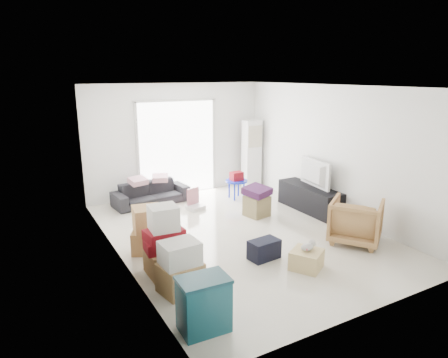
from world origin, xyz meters
TOP-DOWN VIEW (x-y plane):
  - room_shell at (0.00, 0.00)m, footprint 4.98×6.48m
  - sliding_door at (0.00, 2.98)m, footprint 2.10×0.04m
  - ac_tower at (1.95, 2.65)m, footprint 0.45×0.30m
  - tv_console at (2.00, 0.37)m, footprint 0.49×1.63m
  - television at (2.00, 0.37)m, footprint 0.72×1.09m
  - sofa at (-0.89, 2.50)m, footprint 1.76×0.67m
  - pillow_left at (-1.18, 2.47)m, footprint 0.40×0.35m
  - pillow_right at (-0.65, 2.48)m, footprint 0.43×0.39m
  - armchair at (1.57, -1.34)m, footprint 1.13×1.14m
  - storage_bins at (-1.90, -2.30)m, footprint 0.60×0.43m
  - box_stack_a at (-1.80, -1.38)m, footprint 0.62×0.55m
  - box_stack_b at (-1.80, -0.80)m, footprint 0.60×0.52m
  - box_stack_c at (-1.77, 0.05)m, footprint 0.67×0.63m
  - loose_box at (-1.55, 0.09)m, footprint 0.48×0.48m
  - duffel_bag at (-0.22, -1.10)m, footprint 0.52×0.35m
  - ottoman at (0.79, 0.64)m, footprint 0.51×0.51m
  - blanket at (0.79, 0.64)m, footprint 0.60×0.60m
  - kids_table at (1.05, 1.90)m, footprint 0.52×0.52m
  - toy_walker at (-0.16, 1.68)m, footprint 0.41×0.39m
  - wood_crate at (0.16, -1.70)m, footprint 0.60×0.60m
  - plush_bunny at (0.19, -1.69)m, footprint 0.29×0.16m

SIDE VIEW (x-z plane):
  - toy_walker at x=-0.16m, z-range -0.10..0.36m
  - wood_crate at x=0.16m, z-range 0.00..0.29m
  - duffel_bag at x=-0.22m, z-range 0.00..0.32m
  - loose_box at x=-1.55m, z-range 0.00..0.34m
  - ottoman at x=0.79m, z-range 0.00..0.43m
  - tv_console at x=2.00m, z-range 0.00..0.54m
  - storage_bins at x=-1.90m, z-range 0.00..0.67m
  - sofa at x=-0.89m, z-range 0.00..0.67m
  - box_stack_a at x=-1.80m, z-range -0.02..0.71m
  - plush_bunny at x=0.19m, z-range 0.29..0.43m
  - box_stack_c at x=-1.77m, z-range -0.01..0.78m
  - armchair at x=1.57m, z-range 0.00..0.86m
  - box_stack_b at x=-1.80m, z-range -0.07..0.99m
  - kids_table at x=1.05m, z-range 0.14..0.79m
  - blanket at x=0.79m, z-range 0.43..0.57m
  - television at x=2.00m, z-range 0.54..0.68m
  - pillow_left at x=-1.18m, z-range 0.67..0.78m
  - pillow_right at x=-0.65m, z-range 0.67..0.79m
  - ac_tower at x=1.95m, z-range 0.00..1.75m
  - sliding_door at x=0.00m, z-range 0.08..2.41m
  - room_shell at x=0.00m, z-range -0.24..2.94m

